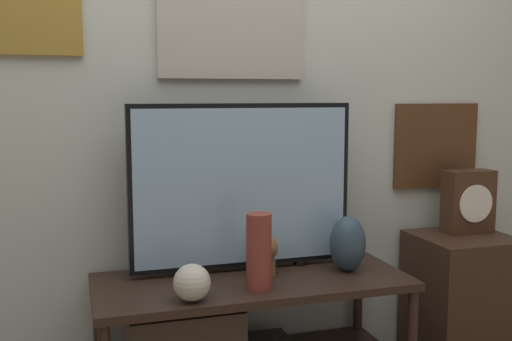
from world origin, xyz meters
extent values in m
cube|color=beige|center=(0.00, 0.59, 1.35)|extent=(6.40, 0.06, 2.70)
cube|color=#B2ADA3|center=(-0.01, 0.55, 1.55)|extent=(0.60, 0.02, 0.41)
cube|color=#B2BCC6|center=(-0.01, 0.54, 1.55)|extent=(0.56, 0.01, 0.38)
cube|color=#4C2D19|center=(0.96, 0.55, 1.05)|extent=(0.42, 0.02, 0.38)
cube|color=#BCB299|center=(0.96, 0.54, 1.05)|extent=(0.38, 0.01, 0.35)
cube|color=olive|center=(-0.80, 0.55, 1.61)|extent=(0.44, 0.02, 0.37)
cube|color=beige|center=(-0.80, 0.54, 1.61)|extent=(0.40, 0.01, 0.34)
cube|color=black|center=(0.00, 0.29, 0.58)|extent=(1.18, 0.50, 0.03)
cylinder|color=black|center=(0.56, 0.51, 0.30)|extent=(0.04, 0.04, 0.59)
cylinder|color=black|center=(-0.25, 0.40, 0.60)|extent=(0.05, 0.05, 0.02)
cylinder|color=black|center=(0.24, 0.40, 0.60)|extent=(0.05, 0.05, 0.02)
cube|color=black|center=(-0.01, 0.40, 0.93)|extent=(0.88, 0.04, 0.64)
cube|color=#8CB2D1|center=(-0.01, 0.39, 0.93)|extent=(0.85, 0.01, 0.60)
sphere|color=beige|center=(-0.27, 0.11, 0.66)|extent=(0.13, 0.13, 0.13)
ellipsoid|color=#2D4251|center=(0.38, 0.27, 0.70)|extent=(0.14, 0.14, 0.22)
cylinder|color=brown|center=(-0.02, 0.16, 0.73)|extent=(0.09, 0.09, 0.28)
cylinder|color=brown|center=(0.06, 0.31, 0.62)|extent=(0.08, 0.08, 0.06)
sphere|color=brown|center=(0.06, 0.31, 0.70)|extent=(0.10, 0.10, 0.10)
cube|color=#382319|center=(0.98, 0.35, 0.34)|extent=(0.40, 0.38, 0.67)
cube|color=#422819|center=(1.04, 0.40, 0.81)|extent=(0.22, 0.10, 0.28)
cylinder|color=white|center=(1.04, 0.35, 0.81)|extent=(0.17, 0.01, 0.17)
camera|label=1|loc=(-0.64, -1.80, 1.28)|focal=42.00mm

